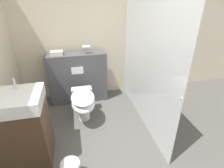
{
  "coord_description": "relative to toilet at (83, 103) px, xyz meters",
  "views": [
    {
      "loc": [
        -0.4,
        -1.16,
        1.99
      ],
      "look_at": [
        0.17,
        1.39,
        0.65
      ],
      "focal_mm": 28.0,
      "sensor_mm": 36.0,
      "label": 1
    }
  ],
  "objects": [
    {
      "name": "wall_back",
      "position": [
        0.33,
        0.98,
        0.89
      ],
      "size": [
        8.0,
        0.06,
        2.5
      ],
      "color": "beige",
      "rests_on": "ground_plane"
    },
    {
      "name": "partition_panel",
      "position": [
        -0.04,
        0.72,
        0.14
      ],
      "size": [
        1.14,
        0.3,
        1.01
      ],
      "color": "#4C4C51",
      "rests_on": "ground_plane"
    },
    {
      "name": "toilet",
      "position": [
        0.0,
        0.0,
        0.0
      ],
      "size": [
        0.38,
        0.71,
        0.52
      ],
      "color": "white",
      "rests_on": "ground_plane"
    },
    {
      "name": "sink_vanity",
      "position": [
        -0.78,
        -0.66,
        0.14
      ],
      "size": [
        0.59,
        0.53,
        1.14
      ],
      "color": "#473323",
      "rests_on": "ground_plane"
    },
    {
      "name": "shower_glass",
      "position": [
        1.01,
        -0.11,
        0.69
      ],
      "size": [
        0.04,
        2.12,
        2.1
      ],
      "color": "silver",
      "rests_on": "ground_plane"
    },
    {
      "name": "hair_drier",
      "position": [
        0.17,
        0.69,
        0.76
      ],
      "size": [
        0.16,
        0.08,
        0.16
      ],
      "color": "#B7B7BC",
      "rests_on": "partition_panel"
    },
    {
      "name": "folded_towel",
      "position": [
        -0.38,
        0.72,
        0.68
      ],
      "size": [
        0.22,
        0.15,
        0.07
      ],
      "color": "beige",
      "rests_on": "partition_panel"
    }
  ]
}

